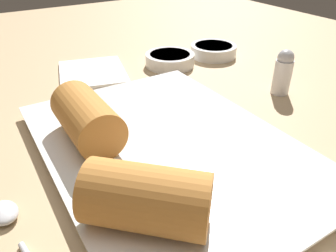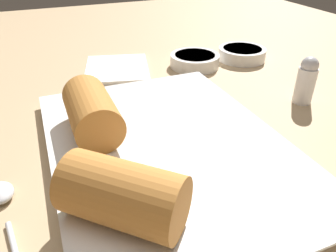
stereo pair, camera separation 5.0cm
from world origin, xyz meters
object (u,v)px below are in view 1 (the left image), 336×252
Objects in this scene: dipping_bowl_near at (170,59)px; dipping_bowl_far at (213,50)px; spoon at (10,225)px; salt_shaker at (283,72)px; serving_plate at (168,148)px; napkin at (92,72)px.

dipping_bowl_near is 1.00× the size of dipping_bowl_far.
salt_shaker is (-6.73, 40.14, 2.97)cm from spoon.
serving_plate is at bearing -79.16° from salt_shaker.
dipping_bowl_near is 14.23cm from napkin.
serving_plate is 27.66cm from dipping_bowl_near.
salt_shaker is (-4.41, 23.01, 2.71)cm from serving_plate.
spoon is 34.51cm from napkin.
serving_plate is 2.35× the size of spoon.
dipping_bowl_near and dipping_bowl_far have the same top height.
dipping_bowl_far is at bearing 81.04° from napkin.
napkin is (-29.30, 18.23, -0.19)cm from spoon.
serving_plate is 27.01cm from napkin.
napkin is (-26.98, 1.09, -0.46)cm from serving_plate.
spoon is at bearing -82.29° from serving_plate.
spoon is (2.32, -17.14, -0.27)cm from serving_plate.
serving_plate is 3.88× the size of dipping_bowl_near.
salt_shaker is at bearing 100.84° from serving_plate.
dipping_bowl_near is 0.59× the size of napkin.
salt_shaker reaches higher than dipping_bowl_near.
dipping_bowl_far is 19.05cm from salt_shaker.
dipping_bowl_near is at bearing 75.19° from napkin.
dipping_bowl_near is at bearing -90.70° from dipping_bowl_far.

